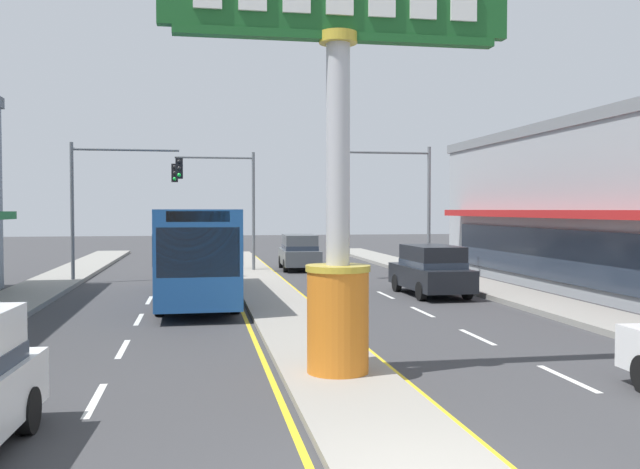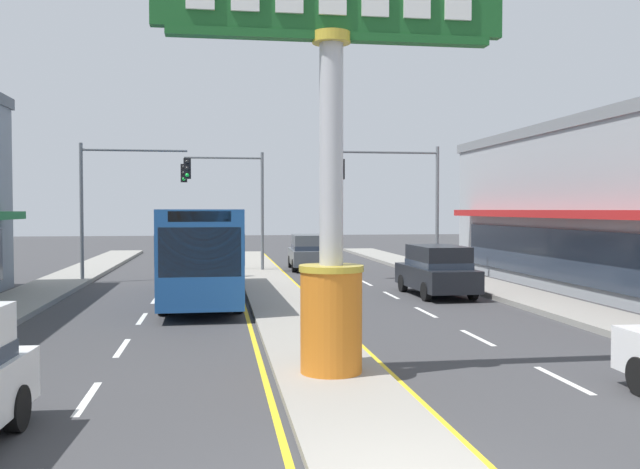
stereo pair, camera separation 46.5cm
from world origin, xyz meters
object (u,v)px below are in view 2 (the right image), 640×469
at_px(traffic_light_left_side, 122,187).
at_px(suv_mid_left_lane, 308,252).
at_px(traffic_light_right_side, 401,188).
at_px(bus_far_right_lane, 201,248).
at_px(suv_near_right_lane, 437,270).
at_px(district_sign, 331,159).
at_px(sedan_far_left_oncoming, 206,256).
at_px(traffic_light_median_far, 233,191).

xyz_separation_m(traffic_light_left_side, suv_mid_left_lane, (9.03, 5.13, -3.26)).
bearing_deg(traffic_light_left_side, traffic_light_right_side, -2.47).
xyz_separation_m(bus_far_right_lane, suv_mid_left_lane, (5.45, 11.72, -0.88)).
bearing_deg(suv_mid_left_lane, suv_near_right_lane, -74.48).
xyz_separation_m(district_sign, traffic_light_left_side, (-6.31, 18.81, 0.04)).
xyz_separation_m(traffic_light_left_side, traffic_light_right_side, (12.62, -0.54, 0.00)).
distance_m(district_sign, sedan_far_left_oncoming, 24.39).
distance_m(traffic_light_left_side, suv_mid_left_lane, 10.89).
bearing_deg(traffic_light_right_side, traffic_light_median_far, 149.33).
bearing_deg(traffic_light_left_side, suv_mid_left_lane, 29.58).
distance_m(traffic_light_right_side, bus_far_right_lane, 11.13).
height_order(suv_mid_left_lane, sedan_far_left_oncoming, suv_mid_left_lane).
distance_m(bus_far_right_lane, sedan_far_left_oncoming, 11.82).
relative_size(traffic_light_left_side, sedan_far_left_oncoming, 1.41).
bearing_deg(suv_near_right_lane, district_sign, -116.59).
distance_m(traffic_light_left_side, sedan_far_left_oncoming, 7.19).
distance_m(district_sign, bus_far_right_lane, 12.74).
bearing_deg(suv_mid_left_lane, bus_far_right_lane, -114.93).
distance_m(bus_far_right_lane, suv_mid_left_lane, 12.95).
bearing_deg(suv_mid_left_lane, district_sign, -96.49).
bearing_deg(traffic_light_median_far, traffic_light_right_side, -30.67).
bearing_deg(sedan_far_left_oncoming, traffic_light_left_side, -124.70).
bearing_deg(suv_near_right_lane, sedan_far_left_oncoming, 126.20).
xyz_separation_m(traffic_light_left_side, sedan_far_left_oncoming, (3.59, 5.18, -3.46)).
bearing_deg(traffic_light_right_side, traffic_light_left_side, 177.53).
relative_size(suv_near_right_lane, sedan_far_left_oncoming, 1.06).
relative_size(traffic_light_left_side, traffic_light_median_far, 1.00).
xyz_separation_m(district_sign, sedan_far_left_oncoming, (-2.72, 23.99, -3.42)).
bearing_deg(sedan_far_left_oncoming, bus_far_right_lane, -90.02).
relative_size(traffic_light_median_far, suv_mid_left_lane, 1.33).
bearing_deg(bus_far_right_lane, district_sign, -77.43).
height_order(traffic_light_left_side, traffic_light_median_far, same).
height_order(bus_far_right_lane, sedan_far_left_oncoming, bus_far_right_lane).
bearing_deg(suv_mid_left_lane, traffic_light_right_side, -57.67).
distance_m(traffic_light_left_side, suv_near_right_lane, 14.45).
distance_m(traffic_light_left_side, bus_far_right_lane, 7.87).
bearing_deg(traffic_light_median_far, traffic_light_left_side, -141.37).
bearing_deg(bus_far_right_lane, sedan_far_left_oncoming, 89.98).
distance_m(traffic_light_right_side, traffic_light_median_far, 8.88).
relative_size(district_sign, traffic_light_right_side, 1.27).
xyz_separation_m(suv_near_right_lane, sedan_far_left_oncoming, (-8.75, 11.95, -0.20)).
bearing_deg(suv_near_right_lane, traffic_light_left_side, 151.24).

